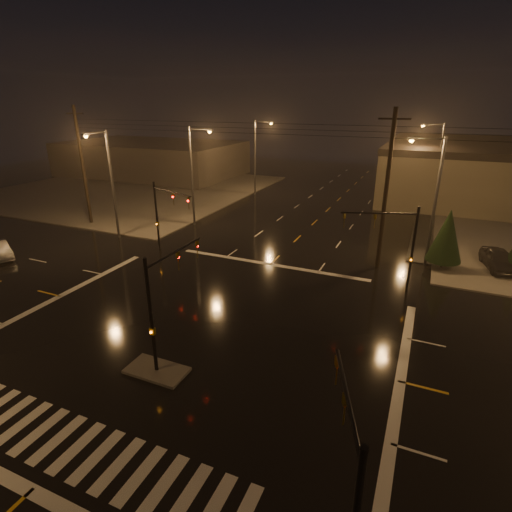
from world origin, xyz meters
name	(u,v)px	position (x,y,z in m)	size (l,w,h in m)	color
ground	(200,331)	(0.00, 0.00, 0.00)	(140.00, 140.00, 0.00)	black
sidewalk_nw	(131,189)	(-30.00, 30.00, 0.06)	(36.00, 36.00, 0.12)	#4C4944
median_island	(157,370)	(0.00, -4.00, 0.07)	(3.00, 1.60, 0.15)	#4C4944
crosswalk	(77,447)	(0.00, -9.00, 0.01)	(15.00, 2.60, 0.01)	beige
stop_bar_near	(31,491)	(0.00, -11.00, 0.01)	(16.00, 0.50, 0.01)	beige
stop_bar_far	(270,264)	(0.00, 11.00, 0.01)	(16.00, 0.50, 0.01)	beige
commercial_block	(152,158)	(-35.00, 42.00, 2.80)	(30.00, 18.00, 5.60)	#443E3C
signal_mast_median	(162,295)	(0.00, -3.07, 3.75)	(0.25, 4.59, 6.00)	black
signal_mast_ne	(398,238)	(9.50, 10.14, 3.79)	(4.84, 1.86, 6.00)	black
signal_mast_nw	(163,209)	(-9.50, 10.14, 3.79)	(4.84, 1.86, 6.00)	black
signal_mast_se	(349,493)	(10.23, -9.75, 3.71)	(1.55, 3.87, 6.00)	black
streetlight_1	(194,170)	(-11.18, 18.00, 5.80)	(2.77, 0.32, 10.00)	#38383A
streetlight_2	(257,153)	(-11.18, 34.00, 5.80)	(2.77, 0.32, 10.00)	#38383A
streetlight_3	(432,193)	(11.18, 16.00, 5.80)	(2.77, 0.32, 10.00)	#38383A
streetlight_4	(436,160)	(11.18, 36.00, 5.80)	(2.77, 0.32, 10.00)	#38383A
streetlight_5	(109,178)	(-16.00, 11.18, 5.80)	(0.32, 2.77, 10.00)	#38383A
utility_pole_0	(83,166)	(-22.00, 14.00, 6.13)	(2.20, 0.32, 12.00)	black
utility_pole_1	(386,191)	(8.00, 14.00, 6.13)	(2.20, 0.32, 12.00)	black
conifer_0	(447,235)	(12.70, 15.64, 2.75)	(2.63, 2.63, 4.81)	black
car_parked	(499,260)	(16.73, 17.21, 0.80)	(1.88, 4.67, 1.59)	black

